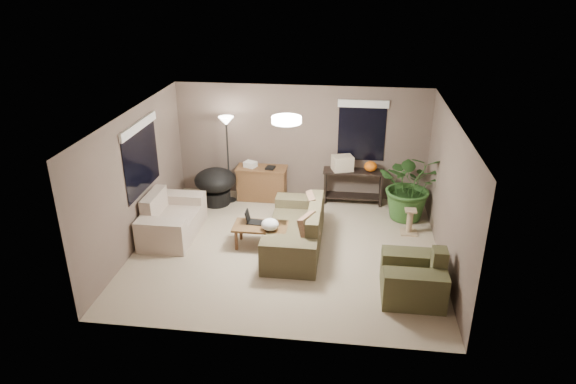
# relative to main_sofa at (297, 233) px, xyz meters

# --- Properties ---
(room_shell) EXTENTS (5.50, 5.50, 5.50)m
(room_shell) POSITION_rel_main_sofa_xyz_m (-0.18, -0.09, 0.96)
(room_shell) COLOR tan
(room_shell) RESTS_ON ground
(main_sofa) EXTENTS (0.95, 2.20, 0.85)m
(main_sofa) POSITION_rel_main_sofa_xyz_m (0.00, 0.00, 0.00)
(main_sofa) COLOR #46402A
(main_sofa) RESTS_ON ground
(throw_pillows) EXTENTS (0.40, 1.40, 0.47)m
(throw_pillows) POSITION_rel_main_sofa_xyz_m (0.26, 0.00, 0.36)
(throw_pillows) COLOR #8C7251
(throw_pillows) RESTS_ON main_sofa
(loveseat) EXTENTS (0.90, 1.60, 0.85)m
(loveseat) POSITION_rel_main_sofa_xyz_m (-2.45, 0.18, 0.00)
(loveseat) COLOR beige
(loveseat) RESTS_ON ground
(armchair) EXTENTS (0.95, 1.00, 0.85)m
(armchair) POSITION_rel_main_sofa_xyz_m (1.98, -1.30, 0.00)
(armchair) COLOR #4B4A2D
(armchair) RESTS_ON ground
(coffee_table) EXTENTS (1.00, 0.55, 0.42)m
(coffee_table) POSITION_rel_main_sofa_xyz_m (-0.67, -0.04, 0.06)
(coffee_table) COLOR brown
(coffee_table) RESTS_ON ground
(laptop) EXTENTS (0.37, 0.25, 0.24)m
(laptop) POSITION_rel_main_sofa_xyz_m (-0.83, 0.06, 0.19)
(laptop) COLOR black
(laptop) RESTS_ON coffee_table
(plastic_bag) EXTENTS (0.39, 0.37, 0.22)m
(plastic_bag) POSITION_rel_main_sofa_xyz_m (-0.47, -0.19, 0.24)
(plastic_bag) COLOR white
(plastic_bag) RESTS_ON coffee_table
(desk) EXTENTS (1.10, 0.50, 0.75)m
(desk) POSITION_rel_main_sofa_xyz_m (-1.01, 2.05, 0.08)
(desk) COLOR brown
(desk) RESTS_ON ground
(desk_papers) EXTENTS (0.71, 0.32, 0.12)m
(desk_papers) POSITION_rel_main_sofa_xyz_m (-1.16, 2.04, 0.51)
(desk_papers) COLOR silver
(desk_papers) RESTS_ON desk
(console_table) EXTENTS (1.30, 0.40, 0.75)m
(console_table) POSITION_rel_main_sofa_xyz_m (0.99, 2.11, 0.14)
(console_table) COLOR black
(console_table) RESTS_ON ground
(pumpkin) EXTENTS (0.33, 0.33, 0.22)m
(pumpkin) POSITION_rel_main_sofa_xyz_m (1.34, 2.11, 0.57)
(pumpkin) COLOR orange
(pumpkin) RESTS_ON console_table
(cardboard_box) EXTENTS (0.50, 0.44, 0.32)m
(cardboard_box) POSITION_rel_main_sofa_xyz_m (0.74, 2.11, 0.61)
(cardboard_box) COLOR beige
(cardboard_box) RESTS_ON console_table
(papasan_chair) EXTENTS (1.06, 1.06, 0.80)m
(papasan_chair) POSITION_rel_main_sofa_xyz_m (-1.96, 1.69, 0.17)
(papasan_chair) COLOR black
(papasan_chair) RESTS_ON ground
(floor_lamp) EXTENTS (0.32, 0.32, 1.91)m
(floor_lamp) POSITION_rel_main_sofa_xyz_m (-1.71, 1.87, 1.30)
(floor_lamp) COLOR black
(floor_lamp) RESTS_ON ground
(ceiling_fixture) EXTENTS (0.50, 0.50, 0.10)m
(ceiling_fixture) POSITION_rel_main_sofa_xyz_m (-0.18, -0.09, 2.15)
(ceiling_fixture) COLOR white
(ceiling_fixture) RESTS_ON room_shell
(houseplant) EXTENTS (1.33, 1.47, 1.15)m
(houseplant) POSITION_rel_main_sofa_xyz_m (2.15, 1.49, 0.28)
(houseplant) COLOR #2D5923
(houseplant) RESTS_ON ground
(cat_scratching_post) EXTENTS (0.32, 0.32, 0.50)m
(cat_scratching_post) POSITION_rel_main_sofa_xyz_m (2.11, 0.82, -0.08)
(cat_scratching_post) COLOR tan
(cat_scratching_post) RESTS_ON ground
(window_left) EXTENTS (0.05, 1.56, 1.33)m
(window_left) POSITION_rel_main_sofa_xyz_m (-2.91, 0.21, 1.49)
(window_left) COLOR black
(window_left) RESTS_ON room_shell
(window_back) EXTENTS (1.06, 0.05, 1.33)m
(window_back) POSITION_rel_main_sofa_xyz_m (1.12, 2.39, 1.49)
(window_back) COLOR black
(window_back) RESTS_ON room_shell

